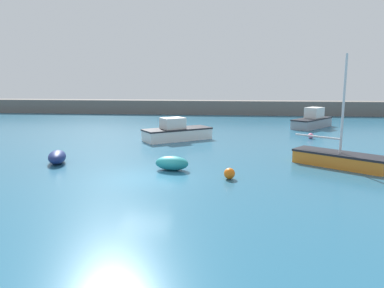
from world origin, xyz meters
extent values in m
cube|color=#235B7A|center=(0.00, 0.00, -0.10)|extent=(120.00, 120.00, 0.20)
cube|color=#66605B|center=(0.00, 32.60, 0.92)|extent=(64.17, 2.40, 1.84)
cube|color=orange|center=(10.35, 3.37, 0.34)|extent=(4.90, 4.20, 0.68)
cube|color=black|center=(10.35, 3.37, 0.74)|extent=(5.00, 4.29, 0.12)
cylinder|color=silver|center=(10.35, 3.37, 3.45)|extent=(0.13, 0.13, 5.53)
cylinder|color=silver|center=(9.26, 4.19, 1.56)|extent=(2.25, 1.71, 0.11)
cube|color=white|center=(0.07, 11.40, 0.41)|extent=(5.49, 4.66, 0.82)
cube|color=black|center=(0.07, 11.40, 0.88)|extent=(5.59, 4.76, 0.12)
cube|color=silver|center=(-0.26, 11.17, 1.31)|extent=(2.19, 2.10, 0.99)
ellipsoid|color=navy|center=(-5.80, 2.62, 0.37)|extent=(1.64, 2.33, 0.74)
ellipsoid|color=teal|center=(1.11, 1.64, 0.39)|extent=(1.95, 1.25, 0.77)
cube|color=gray|center=(12.33, 19.93, 0.41)|extent=(4.63, 5.24, 0.82)
cube|color=black|center=(12.33, 19.93, 0.88)|extent=(4.73, 5.34, 0.12)
cube|color=silver|center=(12.58, 20.24, 1.41)|extent=(2.14, 2.22, 1.17)
sphere|color=orange|center=(4.20, 0.17, 0.28)|extent=(0.55, 0.55, 0.55)
sphere|color=#EA668C|center=(10.82, 13.14, 0.22)|extent=(0.44, 0.44, 0.44)
camera|label=1|loc=(4.11, -17.81, 4.98)|focal=35.00mm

